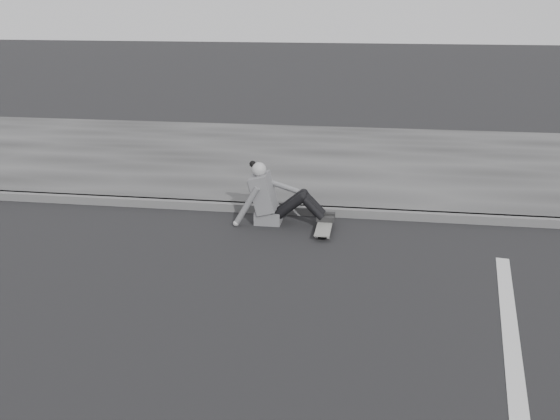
# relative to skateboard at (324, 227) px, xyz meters

# --- Properties ---
(ground) EXTENTS (80.00, 80.00, 0.00)m
(ground) POSITION_rel_skateboard_xyz_m (-0.88, -1.90, -0.07)
(ground) COLOR black
(ground) RESTS_ON ground
(curb) EXTENTS (24.00, 0.16, 0.12)m
(curb) POSITION_rel_skateboard_xyz_m (-0.88, 0.68, -0.01)
(curb) COLOR #505050
(curb) RESTS_ON ground
(sidewalk) EXTENTS (24.00, 6.00, 0.12)m
(sidewalk) POSITION_rel_skateboard_xyz_m (-0.88, 3.70, -0.01)
(sidewalk) COLOR #363636
(sidewalk) RESTS_ON ground
(road_stripe) EXTENTS (0.97, 6.06, 0.01)m
(road_stripe) POSITION_rel_skateboard_xyz_m (1.79, -3.61, -0.07)
(road_stripe) COLOR #B7B7B7
(road_stripe) RESTS_ON ground
(skateboard) EXTENTS (0.20, 0.78, 0.09)m
(skateboard) POSITION_rel_skateboard_xyz_m (0.00, 0.00, 0.00)
(skateboard) COLOR gray
(skateboard) RESTS_ON ground
(seated_woman) EXTENTS (1.38, 0.46, 0.88)m
(seated_woman) POSITION_rel_skateboard_xyz_m (-0.73, 0.25, 0.29)
(seated_woman) COLOR #58585B
(seated_woman) RESTS_ON ground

